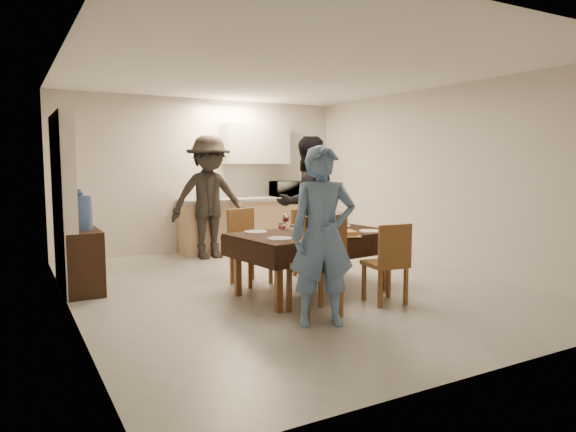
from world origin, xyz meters
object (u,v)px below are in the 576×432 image
savoury_tart (339,233)px  microwave (285,189)px  wine_bottle (307,218)px  person_far (307,205)px  water_jug (80,213)px  water_pitcher (341,222)px  person_kitchen (209,198)px  dining_table (313,235)px  console (82,261)px  person_near (323,236)px

savoury_tart → microwave: 3.71m
wine_bottle → person_far: (0.60, 1.00, 0.06)m
water_jug → wine_bottle: bearing=-28.8°
wine_bottle → water_pitcher: bearing=-14.0°
microwave → water_pitcher: bearing=72.7°
person_kitchen → dining_table: bearing=-83.8°
dining_table → console: (-2.37, 1.32, -0.31)m
dining_table → microwave: bearing=59.2°
wine_bottle → microwave: microwave is taller
savoury_tart → person_far: 1.51m
wine_bottle → person_far: person_far is taller
microwave → person_near: 4.56m
wine_bottle → person_far: size_ratio=0.18×
water_jug → person_kitchen: size_ratio=0.21×
microwave → person_kitchen: size_ratio=0.26×
microwave → water_jug: bearing=25.7°
person_far → person_kitchen: (-0.84, 1.60, 0.03)m
water_pitcher → savoury_tart: size_ratio=0.51×
savoury_tart → person_near: (-0.65, -0.67, 0.10)m
person_near → dining_table: bearing=83.5°
water_jug → savoury_tart: bearing=-34.6°
person_far → water_pitcher: bearing=79.5°
console → person_kitchen: person_kitchen is taller
dining_table → savoury_tart: bearing=-82.8°
dining_table → microwave: microwave is taller
wine_bottle → person_near: person_near is taller
microwave → person_near: size_ratio=0.30×
dining_table → person_far: size_ratio=1.04×
wine_bottle → person_near: size_ratio=0.20×
console → person_kitchen: bearing=32.6°
person_kitchen → person_far: bearing=-62.4°
water_jug → wine_bottle: size_ratio=1.19×
water_pitcher → person_near: person_near is taller
person_far → person_kitchen: person_kitchen is taller
water_pitcher → person_far: 1.12m
water_jug → person_kitchen: (2.08, 1.33, 0.03)m
person_far → dining_table: bearing=62.1°
person_far → wine_bottle: bearing=58.8°
water_pitcher → person_near: size_ratio=0.13×
person_near → person_far: 2.37m
dining_table → person_near: size_ratio=1.16×
dining_table → microwave: 3.40m
wine_bottle → microwave: bearing=65.6°
water_jug → wine_bottle: water_jug is taller
dining_table → microwave: (1.33, 3.10, 0.37)m
water_jug → person_far: 2.93m
microwave → person_kitchen: 1.68m
savoury_tart → dining_table: bearing=104.7°
water_pitcher → person_kitchen: bearing=103.2°
wine_bottle → console: bearing=151.2°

